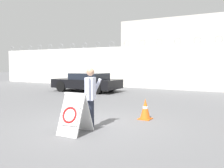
# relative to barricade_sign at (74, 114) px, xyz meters

# --- Properties ---
(ground_plane) EXTENTS (90.00, 90.00, 0.00)m
(ground_plane) POSITION_rel_barricade_sign_xyz_m (-0.11, 1.10, -0.52)
(ground_plane) COLOR slate
(perimeter_wall) EXTENTS (36.00, 0.30, 3.57)m
(perimeter_wall) POSITION_rel_barricade_sign_xyz_m (-0.11, 12.25, 1.05)
(perimeter_wall) COLOR silver
(perimeter_wall) RESTS_ON ground_plane
(building_block) EXTENTS (8.74, 6.54, 5.20)m
(building_block) POSITION_rel_barricade_sign_xyz_m (-1.27, 16.47, 2.08)
(building_block) COLOR beige
(building_block) RESTS_ON ground_plane
(barricade_sign) EXTENTS (0.65, 0.86, 1.05)m
(barricade_sign) POSITION_rel_barricade_sign_xyz_m (0.00, 0.00, 0.00)
(barricade_sign) COLOR white
(barricade_sign) RESTS_ON ground_plane
(security_guard) EXTENTS (0.35, 0.66, 1.67)m
(security_guard) POSITION_rel_barricade_sign_xyz_m (0.07, 0.64, 0.40)
(security_guard) COLOR #232838
(security_guard) RESTS_ON ground_plane
(traffic_cone_mid) EXTENTS (0.39, 0.39, 0.67)m
(traffic_cone_mid) POSITION_rel_barricade_sign_xyz_m (0.92, 2.46, -0.19)
(traffic_cone_mid) COLOR orange
(traffic_cone_mid) RESTS_ON ground_plane
(parked_car_front_coupe) EXTENTS (4.36, 2.04, 1.19)m
(parked_car_front_coupe) POSITION_rel_barricade_sign_xyz_m (-5.46, 8.19, 0.10)
(parked_car_front_coupe) COLOR black
(parked_car_front_coupe) RESTS_ON ground_plane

